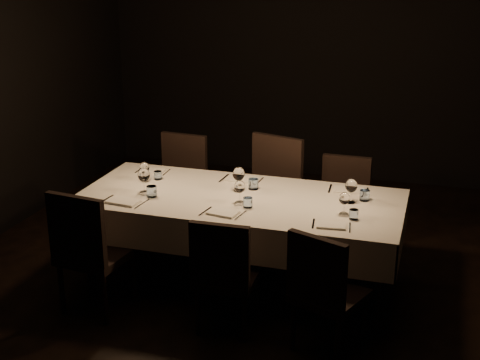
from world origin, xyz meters
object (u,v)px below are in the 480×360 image
(chair_near_left, at_px, (88,247))
(chair_far_right, at_px, (343,202))
(chair_near_right, at_px, (324,287))
(chair_far_left, at_px, (180,181))
(chair_near_center, at_px, (224,270))
(dining_table, at_px, (240,206))
(chair_far_center, at_px, (270,191))

(chair_near_left, distance_m, chair_far_right, 2.26)
(chair_near_right, relative_size, chair_far_left, 0.93)
(chair_near_center, distance_m, chair_far_left, 1.85)
(chair_near_left, xyz_separation_m, chair_near_center, (1.03, 0.03, -0.05))
(dining_table, bearing_deg, chair_near_right, -43.85)
(chair_near_right, bearing_deg, chair_far_left, -22.68)
(chair_near_left, distance_m, chair_near_right, 1.74)
(chair_near_center, distance_m, chair_near_right, 0.71)
(dining_table, bearing_deg, chair_far_right, 49.72)
(chair_near_center, xyz_separation_m, chair_far_right, (0.59, 1.54, 0.01))
(chair_near_center, xyz_separation_m, chair_near_right, (0.71, -0.06, 0.01))
(dining_table, height_order, chair_far_left, chair_far_left)
(chair_far_right, bearing_deg, chair_near_center, -110.07)
(chair_near_center, distance_m, chair_far_right, 1.65)
(chair_near_center, bearing_deg, dining_table, -83.11)
(chair_far_center, bearing_deg, chair_near_center, -72.15)
(chair_far_center, bearing_deg, dining_table, -78.37)
(chair_near_right, xyz_separation_m, chair_far_right, (-0.12, 1.60, 0.00))
(chair_near_left, height_order, chair_near_right, chair_near_left)
(dining_table, bearing_deg, chair_far_left, 135.07)
(chair_near_left, bearing_deg, chair_far_right, -128.75)
(chair_far_center, relative_size, chair_far_right, 1.17)
(chair_near_right, relative_size, chair_far_center, 0.85)
(chair_far_right, bearing_deg, chair_far_left, 179.46)
(chair_near_right, bearing_deg, chair_near_left, 20.84)
(chair_near_right, height_order, chair_far_left, chair_far_left)
(chair_near_left, height_order, chair_near_center, chair_near_left)
(chair_near_center, bearing_deg, chair_near_right, 173.88)
(chair_far_left, relative_size, chair_far_center, 0.92)
(dining_table, xyz_separation_m, chair_far_center, (0.05, 0.73, -0.12))
(chair_far_left, xyz_separation_m, chair_far_right, (1.56, -0.04, -0.03))
(chair_far_left, height_order, chair_far_right, chair_far_left)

